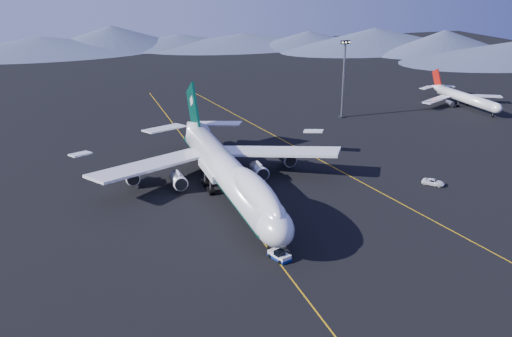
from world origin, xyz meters
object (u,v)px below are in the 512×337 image
object	(u,v)px
pushback_tug	(279,256)
floodlight_mast	(343,79)
boeing_747	(228,171)
service_van	(433,182)
second_jet	(464,98)

from	to	relation	value
pushback_tug	floodlight_mast	xyz separation A→B (m)	(53.64, 82.33, 12.05)
pushback_tug	boeing_747	bearing A→B (deg)	72.29
pushback_tug	service_van	world-z (taller)	pushback_tug
second_jet	floodlight_mast	distance (m)	48.07
service_van	pushback_tug	bearing A→B (deg)	160.57
boeing_747	pushback_tug	distance (m)	30.00
floodlight_mast	boeing_747	bearing A→B (deg)	-135.74
boeing_747	pushback_tug	world-z (taller)	boeing_747
boeing_747	second_jet	size ratio (longest dim) A/B	1.91
boeing_747	second_jet	bearing A→B (deg)	27.15
service_van	floodlight_mast	distance (m)	63.06
second_jet	service_van	distance (m)	81.83
pushback_tug	second_jet	xyz separation A→B (m)	(100.78, 81.50, 2.69)
boeing_747	floodlight_mast	world-z (taller)	floodlight_mast
boeing_747	pushback_tug	size ratio (longest dim) A/B	15.37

